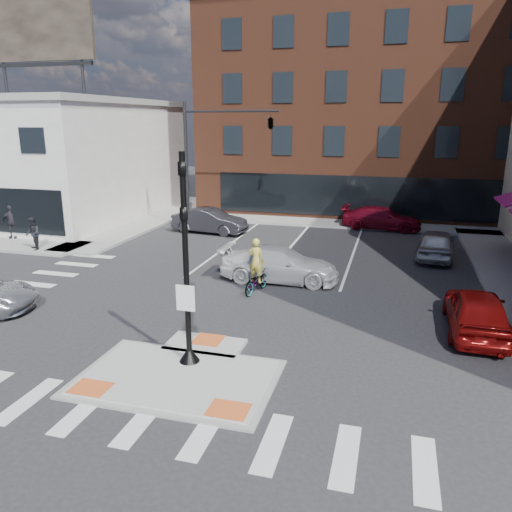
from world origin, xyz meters
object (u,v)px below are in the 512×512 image
(bg_car_silver, at_px, (436,244))
(bg_car_red, at_px, (381,218))
(white_pickup, at_px, (279,264))
(pedestrian_b, at_px, (12,222))
(cyclist, at_px, (256,274))
(pedestrian_a, at_px, (33,234))
(red_sedan, at_px, (476,311))
(bg_car_dark, at_px, (210,221))

(bg_car_silver, height_order, bg_car_red, bg_car_silver)
(white_pickup, xyz_separation_m, pedestrian_b, (-16.85, 3.21, 0.38))
(cyclist, xyz_separation_m, pedestrian_a, (-13.21, 3.00, 0.25))
(red_sedan, distance_m, white_pickup, 8.42)
(red_sedan, distance_m, bg_car_silver, 9.55)
(white_pickup, distance_m, bg_car_silver, 9.01)
(red_sedan, distance_m, bg_car_red, 16.41)
(bg_car_silver, relative_size, bg_car_red, 0.89)
(bg_car_red, height_order, cyclist, cyclist)
(cyclist, bearing_deg, bg_car_silver, -122.17)
(bg_car_silver, relative_size, pedestrian_a, 2.55)
(bg_car_silver, bearing_deg, cyclist, 50.94)
(cyclist, bearing_deg, bg_car_dark, -47.64)
(red_sedan, bearing_deg, bg_car_dark, -39.78)
(bg_car_silver, xyz_separation_m, cyclist, (-7.46, -7.60, 0.01))
(bg_car_dark, bearing_deg, bg_car_silver, -93.96)
(pedestrian_b, bearing_deg, red_sedan, -34.35)
(bg_car_dark, relative_size, cyclist, 2.04)
(white_pickup, height_order, pedestrian_a, pedestrian_a)
(red_sedan, height_order, cyclist, cyclist)
(red_sedan, height_order, pedestrian_a, pedestrian_a)
(red_sedan, bearing_deg, bg_car_red, -76.40)
(bg_car_dark, xyz_separation_m, bg_car_red, (10.35, 4.01, -0.04))
(bg_car_dark, xyz_separation_m, bg_car_silver, (13.29, -2.47, -0.01))
(bg_car_red, bearing_deg, white_pickup, 166.71)
(bg_car_dark, bearing_deg, white_pickup, -135.73)
(red_sedan, relative_size, pedestrian_a, 2.60)
(bg_car_red, bearing_deg, cyclist, 166.73)
(bg_car_dark, bearing_deg, pedestrian_b, 122.45)
(bg_car_silver, bearing_deg, white_pickup, 45.55)
(bg_car_silver, bearing_deg, bg_car_dark, -5.14)
(cyclist, bearing_deg, red_sedan, 178.96)
(white_pickup, xyz_separation_m, cyclist, (-0.57, -1.79, 0.02))
(red_sedan, height_order, pedestrian_b, pedestrian_b)
(bg_car_silver, distance_m, pedestrian_a, 21.18)
(white_pickup, height_order, pedestrian_b, pedestrian_b)
(bg_car_dark, bearing_deg, bg_car_red, -62.25)
(bg_car_dark, bearing_deg, red_sedan, -124.10)
(white_pickup, bearing_deg, bg_car_silver, -51.63)
(bg_car_dark, height_order, pedestrian_b, pedestrian_b)
(bg_car_dark, height_order, cyclist, cyclist)
(red_sedan, relative_size, pedestrian_b, 2.31)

